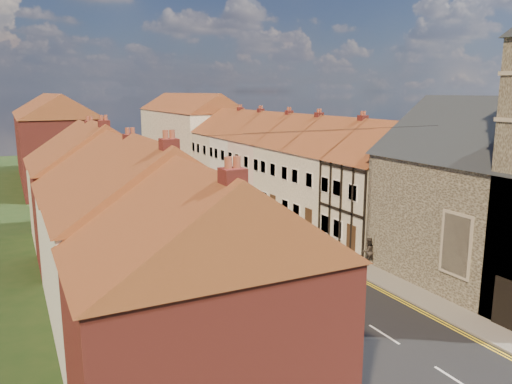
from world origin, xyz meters
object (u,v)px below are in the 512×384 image
(church, at_px, (510,184))
(pedestrian_right, at_px, (368,251))
(car_mid, at_px, (180,214))
(car_distant, at_px, (109,170))
(lamppost, at_px, (177,193))
(car_near, at_px, (274,297))

(church, distance_m, pedestrian_right, 8.93)
(car_mid, height_order, car_distant, car_mid)
(lamppost, height_order, car_distant, lamppost)
(car_distant, bearing_deg, car_mid, -100.42)
(church, xyz_separation_m, car_near, (-12.56, 3.11, -5.14))
(lamppost, relative_size, car_distant, 1.28)
(church, height_order, lamppost, church)
(church, distance_m, car_distant, 50.61)
(church, relative_size, lamppost, 2.53)
(church, bearing_deg, lamppost, 128.30)
(lamppost, xyz_separation_m, car_distant, (1.00, 32.16, -2.89))
(car_near, xyz_separation_m, car_distant, (0.39, 45.73, -0.09))
(car_mid, bearing_deg, church, -72.34)
(lamppost, relative_size, pedestrian_right, 3.48)
(lamppost, distance_m, car_near, 13.87)
(car_near, relative_size, car_mid, 0.94)
(car_near, xyz_separation_m, car_mid, (1.08, 18.21, 0.02))
(car_near, distance_m, car_distant, 45.74)
(church, xyz_separation_m, pedestrian_right, (-4.26, 6.13, -4.89))
(pedestrian_right, bearing_deg, car_near, 24.39)
(church, xyz_separation_m, car_mid, (-11.47, 21.31, -5.12))
(church, bearing_deg, car_near, 166.10)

